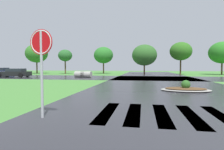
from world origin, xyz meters
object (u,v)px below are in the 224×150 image
Objects in this scene: car_blue_compact at (14,73)px; drainage_pipe_stack at (83,74)px; median_island at (186,89)px; stop_sign at (41,52)px.

drainage_pipe_stack is at bearing 178.02° from car_blue_compact.
stop_sign is at bearing -128.49° from median_island.
car_blue_compact is 1.87× the size of drainage_pipe_stack.
median_island is 0.65× the size of car_blue_compact.
stop_sign is 20.14m from drainage_pipe_stack.
stop_sign reaches higher than car_blue_compact.
car_blue_compact is at bearing 136.77° from stop_sign.
drainage_pipe_stack is (-10.99, 12.22, 0.29)m from median_island.
drainage_pipe_stack is at bearing 112.12° from stop_sign.
drainage_pipe_stack reaches higher than median_island.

